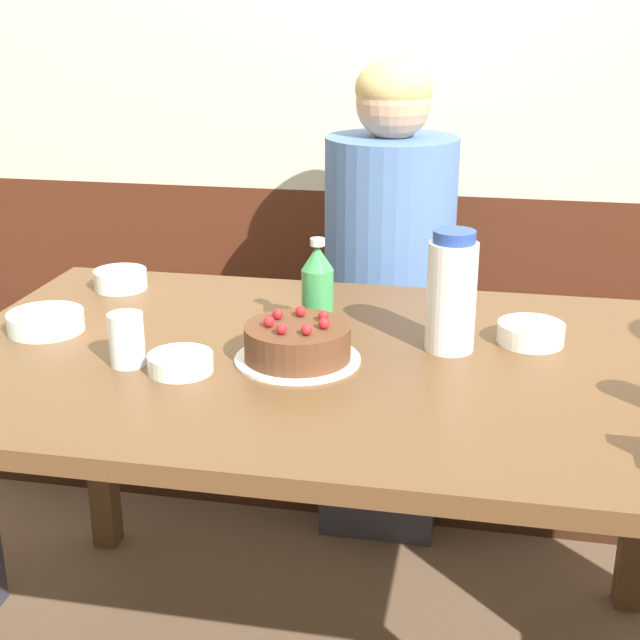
{
  "coord_description": "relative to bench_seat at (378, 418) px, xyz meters",
  "views": [
    {
      "loc": [
        0.29,
        -1.47,
        1.35
      ],
      "look_at": [
        -0.02,
        0.05,
        0.79
      ],
      "focal_mm": 50.0,
      "sensor_mm": 36.0,
      "label": 1
    }
  ],
  "objects": [
    {
      "name": "water_pitcher",
      "position": [
        0.22,
        -0.75,
        0.63
      ],
      "size": [
        0.09,
        0.09,
        0.23
      ],
      "color": "white",
      "rests_on": "dining_table"
    },
    {
      "name": "bench_seat",
      "position": [
        0.0,
        0.0,
        0.0
      ],
      "size": [
        2.31,
        0.38,
        0.43
      ],
      "color": "#381E11",
      "rests_on": "ground_plane"
    },
    {
      "name": "person_dark_striped",
      "position": [
        0.03,
        -0.12,
        0.36
      ],
      "size": [
        0.33,
        0.34,
        1.22
      ],
      "rotation": [
        0.0,
        0.0,
        -1.57
      ],
      "color": "#33333D",
      "rests_on": "ground_plane"
    },
    {
      "name": "bowl_soup_white",
      "position": [
        -0.52,
        -0.53,
        0.54
      ],
      "size": [
        0.12,
        0.12,
        0.04
      ],
      "color": "white",
      "rests_on": "dining_table"
    },
    {
      "name": "glass_tumbler_short",
      "position": [
        -0.33,
        -0.94,
        0.57
      ],
      "size": [
        0.06,
        0.06,
        0.1
      ],
      "color": "silver",
      "rests_on": "dining_table"
    },
    {
      "name": "bowl_rice_small",
      "position": [
        -0.23,
        -0.95,
        0.54
      ],
      "size": [
        0.11,
        0.11,
        0.03
      ],
      "color": "white",
      "rests_on": "dining_table"
    },
    {
      "name": "bowl_side_dish",
      "position": [
        0.37,
        -0.69,
        0.54
      ],
      "size": [
        0.12,
        0.12,
        0.04
      ],
      "color": "white",
      "rests_on": "dining_table"
    },
    {
      "name": "dining_table",
      "position": [
        0.0,
        -0.83,
        0.44
      ],
      "size": [
        1.41,
        0.89,
        0.74
      ],
      "color": "brown",
      "rests_on": "ground_plane"
    },
    {
      "name": "soju_bottle",
      "position": [
        -0.04,
        -0.7,
        0.61
      ],
      "size": [
        0.06,
        0.06,
        0.18
      ],
      "color": "#388E4C",
      "rests_on": "dining_table"
    },
    {
      "name": "birthday_cake",
      "position": [
        -0.04,
        -0.86,
        0.56
      ],
      "size": [
        0.23,
        0.23,
        0.09
      ],
      "color": "white",
      "rests_on": "dining_table"
    },
    {
      "name": "bowl_sauce_shallow",
      "position": [
        -0.56,
        -0.81,
        0.54
      ],
      "size": [
        0.15,
        0.15,
        0.04
      ],
      "color": "white",
      "rests_on": "dining_table"
    },
    {
      "name": "back_wall",
      "position": [
        0.0,
        0.22,
        1.03
      ],
      "size": [
        4.8,
        0.04,
        2.5
      ],
      "color": "#4C2314",
      "rests_on": "ground_plane"
    }
  ]
}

